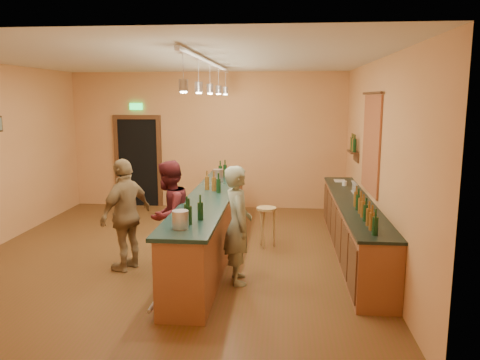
# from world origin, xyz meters

# --- Properties ---
(floor) EXTENTS (7.00, 7.00, 0.00)m
(floor) POSITION_xyz_m (0.00, 0.00, 0.00)
(floor) COLOR brown
(floor) RESTS_ON ground
(ceiling) EXTENTS (6.50, 7.00, 0.02)m
(ceiling) POSITION_xyz_m (0.00, 0.00, 3.20)
(ceiling) COLOR silver
(ceiling) RESTS_ON wall_back
(wall_back) EXTENTS (6.50, 0.02, 3.20)m
(wall_back) POSITION_xyz_m (0.00, 3.50, 1.60)
(wall_back) COLOR #CF8A4D
(wall_back) RESTS_ON floor
(wall_front) EXTENTS (6.50, 0.02, 3.20)m
(wall_front) POSITION_xyz_m (0.00, -3.50, 1.60)
(wall_front) COLOR #CF8A4D
(wall_front) RESTS_ON floor
(wall_right) EXTENTS (0.02, 7.00, 3.20)m
(wall_right) POSITION_xyz_m (3.25, 0.00, 1.60)
(wall_right) COLOR #CF8A4D
(wall_right) RESTS_ON floor
(doorway) EXTENTS (1.15, 0.09, 2.48)m
(doorway) POSITION_xyz_m (-1.70, 3.47, 1.13)
(doorway) COLOR black
(doorway) RESTS_ON wall_back
(tapestry) EXTENTS (0.03, 1.40, 1.60)m
(tapestry) POSITION_xyz_m (3.23, 0.40, 1.85)
(tapestry) COLOR maroon
(tapestry) RESTS_ON wall_right
(bottle_shelf) EXTENTS (0.17, 0.55, 0.54)m
(bottle_shelf) POSITION_xyz_m (3.17, 1.90, 1.67)
(bottle_shelf) COLOR #4B2E16
(bottle_shelf) RESTS_ON wall_right
(back_counter) EXTENTS (0.60, 4.55, 1.27)m
(back_counter) POSITION_xyz_m (2.97, 0.18, 0.49)
(back_counter) COLOR brown
(back_counter) RESTS_ON floor
(tasting_bar) EXTENTS (0.73, 5.10, 1.38)m
(tasting_bar) POSITION_xyz_m (0.61, -0.00, 0.61)
(tasting_bar) COLOR brown
(tasting_bar) RESTS_ON floor
(pendant_track) EXTENTS (0.11, 4.60, 0.50)m
(pendant_track) POSITION_xyz_m (0.61, -0.00, 2.98)
(pendant_track) COLOR silver
(pendant_track) RESTS_ON ceiling
(bartender) EXTENTS (0.52, 0.68, 1.68)m
(bartender) POSITION_xyz_m (1.16, -1.12, 0.84)
(bartender) COLOR gray
(bartender) RESTS_ON floor
(customer_a) EXTENTS (0.85, 0.97, 1.68)m
(customer_a) POSITION_xyz_m (0.06, -0.67, 0.84)
(customer_a) COLOR #59191E
(customer_a) RESTS_ON floor
(customer_b) EXTENTS (0.80, 1.09, 1.72)m
(customer_b) POSITION_xyz_m (-0.57, -0.77, 0.86)
(customer_b) COLOR #997A51
(customer_b) RESTS_ON floor
(bar_stool) EXTENTS (0.35, 0.35, 0.71)m
(bar_stool) POSITION_xyz_m (1.51, 0.50, 0.57)
(bar_stool) COLOR #A77A4B
(bar_stool) RESTS_ON floor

